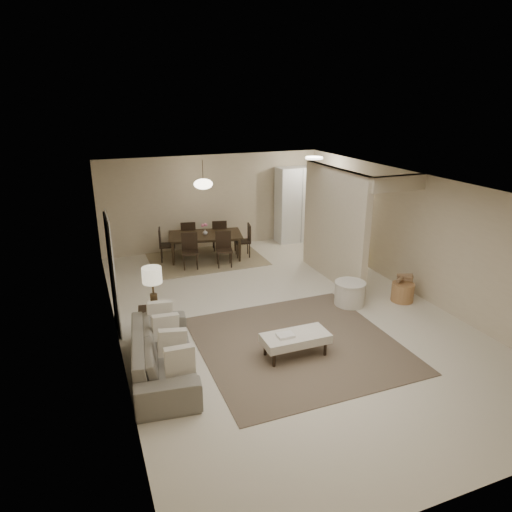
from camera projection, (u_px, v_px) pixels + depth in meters
name	position (u px, v px, depth m)	size (l,w,h in m)	color
floor	(282.00, 314.00, 8.71)	(9.00, 9.00, 0.00)	beige
ceiling	(285.00, 184.00, 7.88)	(9.00, 9.00, 0.00)	white
back_wall	(213.00, 202.00, 12.24)	(6.00, 6.00, 0.00)	#C0AF91
left_wall	(112.00, 275.00, 7.26)	(9.00, 9.00, 0.00)	#C0AF91
right_wall	(416.00, 235.00, 9.32)	(9.00, 9.00, 0.00)	#C0AF91
partition	(334.00, 225.00, 10.01)	(0.15, 2.50, 2.50)	#C0AF91
doorway	(112.00, 275.00, 7.87)	(0.04, 0.90, 2.04)	black
pantry_cabinet	(297.00, 205.00, 12.81)	(1.20, 0.55, 2.10)	white
flush_light	(314.00, 158.00, 11.49)	(0.44, 0.44, 0.05)	white
living_rug	(298.00, 344.00, 7.65)	(3.20, 3.20, 0.01)	brown
sofa	(163.00, 353.00, 6.77)	(0.87, 2.23, 0.65)	slate
ottoman_bench	(295.00, 339.00, 7.22)	(1.07, 0.49, 0.38)	beige
side_table	(156.00, 327.00, 7.62)	(0.54, 0.54, 0.59)	black
table_lamp	(152.00, 279.00, 7.33)	(0.32, 0.32, 0.76)	#42311C
round_pouf	(350.00, 294.00, 9.03)	(0.61, 0.61, 0.48)	beige
wicker_basket	(403.00, 292.00, 9.21)	(0.45, 0.45, 0.38)	#96653C
dining_rug	(206.00, 258.00, 11.68)	(2.80, 2.10, 0.01)	#897755
dining_table	(206.00, 247.00, 11.57)	(1.82, 1.01, 0.64)	black
dining_chairs	(205.00, 243.00, 11.54)	(2.31, 1.86, 0.85)	black
vase	(205.00, 232.00, 11.44)	(0.13, 0.13, 0.13)	silver
yellow_mat	(351.00, 265.00, 11.24)	(1.00, 0.61, 0.01)	yellow
pendant_light	(203.00, 184.00, 11.04)	(0.46, 0.46, 0.71)	#42311C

